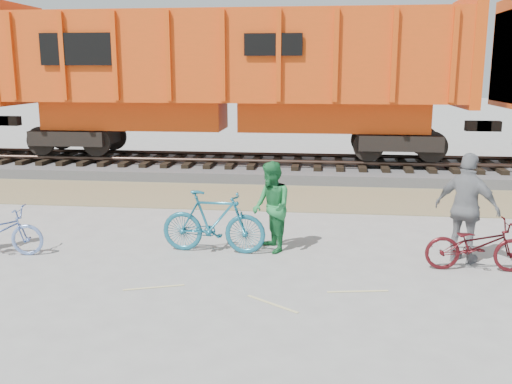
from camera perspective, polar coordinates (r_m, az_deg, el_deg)
ground at (r=9.21m, az=-2.70°, el=-7.98°), size 120.00×120.00×0.00m
gravel_strip at (r=14.45m, az=0.85°, el=-0.49°), size 120.00×3.00×0.02m
ballast_bed at (r=17.85m, az=2.00°, el=2.39°), size 120.00×4.00×0.30m
track at (r=17.79m, az=2.01°, el=3.41°), size 120.00×2.60×0.24m
hopper_car_center at (r=17.75m, az=-2.44°, el=11.60°), size 14.00×3.13×4.65m
bicycle_teal at (r=10.03m, az=-4.27°, el=-3.00°), size 1.87×0.61×1.11m
bicycle_maroon at (r=9.80m, az=21.23°, el=-4.96°), size 1.62×0.58×0.85m
person_man at (r=10.02m, az=1.55°, el=-1.51°), size 0.88×0.96×1.61m
person_woman at (r=10.02m, az=20.34°, el=-1.56°), size 1.14×1.00×1.85m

